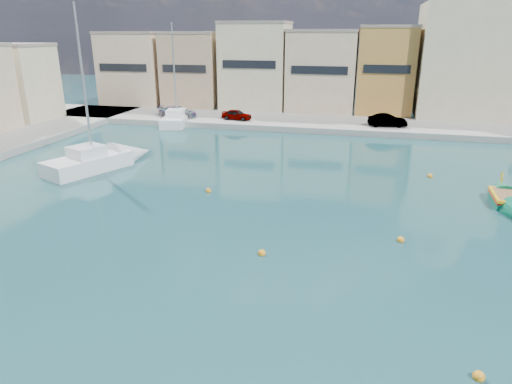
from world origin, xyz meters
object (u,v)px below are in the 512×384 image
(church_block, at_px, (468,43))
(yacht_midnorth, at_px, (110,159))
(yacht_north, at_px, (180,118))
(luzzu_green, at_px, (509,201))

(church_block, relative_size, yacht_midnorth, 1.53)
(yacht_north, bearing_deg, church_block, 16.40)
(church_block, xyz_separation_m, yacht_north, (-30.69, -9.03, -7.96))
(luzzu_green, relative_size, yacht_north, 0.61)
(church_block, distance_m, luzzu_green, 29.93)
(church_block, bearing_deg, yacht_midnorth, -137.19)
(church_block, height_order, yacht_midnorth, church_block)
(church_block, bearing_deg, luzzu_green, -93.19)
(yacht_north, relative_size, yacht_midnorth, 0.91)
(church_block, distance_m, yacht_north, 32.97)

